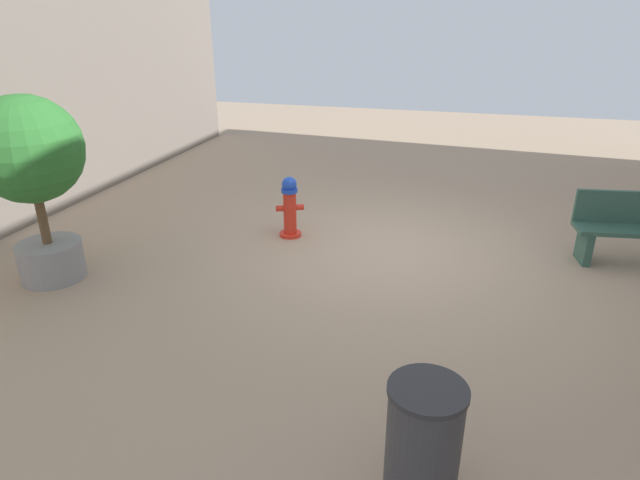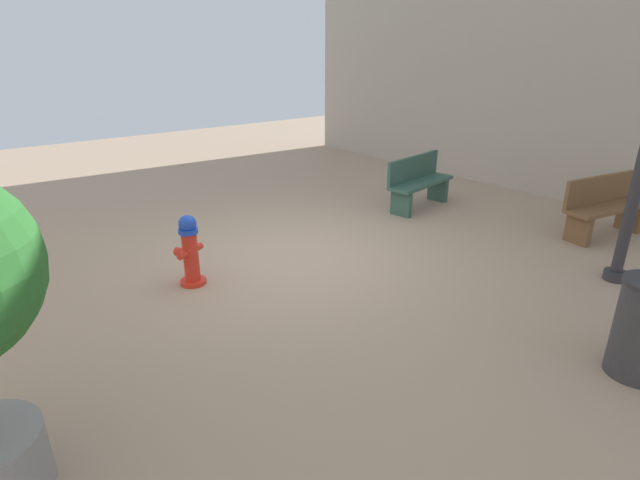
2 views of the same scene
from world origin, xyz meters
The scene contains 4 objects.
ground_plane centered at (0.00, 0.00, 0.00)m, with size 23.40×23.40×0.00m, color tan.
fire_hydrant centered at (1.57, -0.13, 0.46)m, with size 0.41×0.39×0.91m.
bench_near centered at (-3.11, -0.47, 0.49)m, with size 1.60×0.66×0.95m.
bench_far centered at (-4.24, 2.33, 0.49)m, with size 1.62×0.74×0.95m.
Camera 2 is at (3.83, 5.28, 2.81)m, focal length 27.64 mm.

